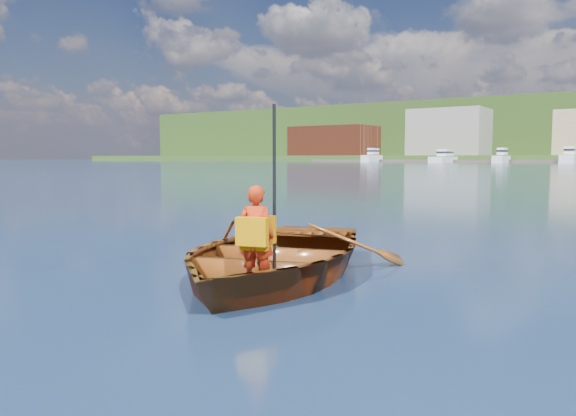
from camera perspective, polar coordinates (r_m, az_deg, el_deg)
The scene contains 3 objects.
ground at distance 7.48m, azimuth 5.74°, elevation -6.21°, with size 600.00×600.00×0.00m.
rowboat at distance 6.92m, azimuth -1.59°, elevation -4.78°, with size 3.87×4.72×0.85m.
child_paddler at distance 5.98m, azimuth -3.21°, elevation -2.71°, with size 0.45×0.41×1.94m.
Camera 1 is at (3.37, -6.51, 1.47)m, focal length 35.00 mm.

